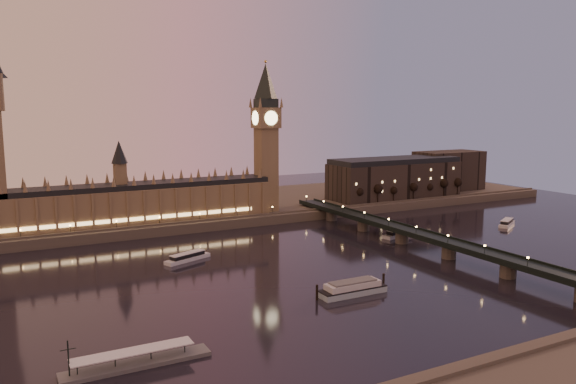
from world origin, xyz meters
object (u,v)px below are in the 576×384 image
(moored_barge, at_px, (353,288))
(cruise_boat_a, at_px, (188,257))
(pontoon_pier, at_px, (136,362))
(cruise_boat_b, at_px, (399,233))

(moored_barge, bearing_deg, cruise_boat_a, 118.29)
(cruise_boat_a, distance_m, pontoon_pier, 119.32)
(cruise_boat_b, distance_m, pontoon_pier, 208.33)
(cruise_boat_a, distance_m, moored_barge, 94.83)
(cruise_boat_a, height_order, cruise_boat_b, cruise_boat_b)
(moored_barge, height_order, pontoon_pier, pontoon_pier)
(cruise_boat_a, bearing_deg, cruise_boat_b, -25.26)
(moored_barge, bearing_deg, cruise_boat_b, 41.39)
(moored_barge, relative_size, pontoon_pier, 0.77)
(moored_barge, xyz_separation_m, pontoon_pier, (-95.76, -24.34, -1.39))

